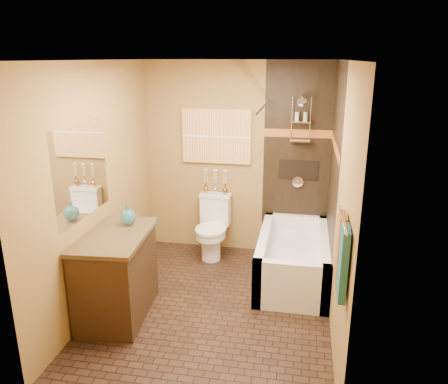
% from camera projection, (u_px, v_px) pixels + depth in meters
% --- Properties ---
extents(floor, '(3.00, 3.00, 0.00)m').
position_uv_depth(floor, '(214.00, 305.00, 4.64)').
color(floor, black).
rests_on(floor, ground).
extents(wall_left, '(0.02, 3.00, 2.50)m').
position_uv_depth(wall_left, '(99.00, 187.00, 4.48)').
color(wall_left, olive).
rests_on(wall_left, floor).
extents(wall_right, '(0.02, 3.00, 2.50)m').
position_uv_depth(wall_right, '(339.00, 200.00, 4.06)').
color(wall_right, olive).
rests_on(wall_right, floor).
extents(wall_back, '(2.40, 0.02, 2.50)m').
position_uv_depth(wall_back, '(237.00, 160.00, 5.68)').
color(wall_back, olive).
rests_on(wall_back, floor).
extents(wall_front, '(2.40, 0.02, 2.50)m').
position_uv_depth(wall_front, '(165.00, 261.00, 2.86)').
color(wall_front, olive).
rests_on(wall_front, floor).
extents(ceiling, '(3.00, 3.00, 0.00)m').
position_uv_depth(ceiling, '(212.00, 60.00, 3.90)').
color(ceiling, silver).
rests_on(ceiling, wall_back).
extents(alcove_tile_back, '(0.85, 0.01, 2.50)m').
position_uv_depth(alcove_tile_back, '(297.00, 162.00, 5.53)').
color(alcove_tile_back, black).
rests_on(alcove_tile_back, wall_back).
extents(alcove_tile_right, '(0.01, 1.50, 2.50)m').
position_uv_depth(alcove_tile_right, '(333.00, 179.00, 4.76)').
color(alcove_tile_right, black).
rests_on(alcove_tile_right, wall_right).
extents(mosaic_band_back, '(0.85, 0.01, 0.10)m').
position_uv_depth(mosaic_band_back, '(298.00, 133.00, 5.41)').
color(mosaic_band_back, '#95441B').
rests_on(mosaic_band_back, alcove_tile_back).
extents(mosaic_band_right, '(0.01, 1.50, 0.10)m').
position_uv_depth(mosaic_band_right, '(335.00, 146.00, 4.66)').
color(mosaic_band_right, '#95441B').
rests_on(mosaic_band_right, alcove_tile_right).
extents(alcove_niche, '(0.50, 0.01, 0.25)m').
position_uv_depth(alcove_niche, '(298.00, 170.00, 5.55)').
color(alcove_niche, black).
rests_on(alcove_niche, alcove_tile_back).
extents(shower_fixtures, '(0.24, 0.33, 1.16)m').
position_uv_depth(shower_fixtures, '(300.00, 131.00, 5.30)').
color(shower_fixtures, silver).
rests_on(shower_fixtures, floor).
extents(curtain_rod, '(0.03, 1.55, 0.03)m').
position_uv_depth(curtain_rod, '(263.00, 106.00, 4.67)').
color(curtain_rod, silver).
rests_on(curtain_rod, wall_back).
extents(towel_bar, '(0.02, 0.55, 0.02)m').
position_uv_depth(towel_bar, '(343.00, 219.00, 3.02)').
color(towel_bar, silver).
rests_on(towel_bar, wall_right).
extents(towel_teal, '(0.05, 0.22, 0.52)m').
position_uv_depth(towel_teal, '(343.00, 263.00, 2.98)').
color(towel_teal, '#1C4E5F').
rests_on(towel_teal, towel_bar).
extents(towel_rust, '(0.05, 0.22, 0.52)m').
position_uv_depth(towel_rust, '(341.00, 248.00, 3.22)').
color(towel_rust, brown).
rests_on(towel_rust, towel_bar).
extents(sunset_painting, '(0.90, 0.04, 0.70)m').
position_uv_depth(sunset_painting, '(216.00, 136.00, 5.61)').
color(sunset_painting, orange).
rests_on(sunset_painting, wall_back).
extents(vanity_mirror, '(0.01, 1.00, 0.90)m').
position_uv_depth(vanity_mirror, '(82.00, 171.00, 4.10)').
color(vanity_mirror, white).
rests_on(vanity_mirror, wall_left).
extents(bathtub, '(0.80, 1.50, 0.55)m').
position_uv_depth(bathtub, '(293.00, 262.00, 5.14)').
color(bathtub, white).
rests_on(bathtub, floor).
extents(toilet, '(0.41, 0.61, 0.80)m').
position_uv_depth(toilet, '(213.00, 227.00, 5.70)').
color(toilet, white).
rests_on(toilet, floor).
extents(vanity, '(0.69, 1.05, 0.88)m').
position_uv_depth(vanity, '(116.00, 275.00, 4.36)').
color(vanity, black).
rests_on(vanity, floor).
extents(teal_bottle, '(0.22, 0.22, 0.26)m').
position_uv_depth(teal_bottle, '(128.00, 215.00, 4.44)').
color(teal_bottle, '#29727D').
rests_on(teal_bottle, vanity).
extents(bud_vases, '(0.33, 0.07, 0.32)m').
position_uv_depth(bud_vases, '(215.00, 181.00, 5.70)').
color(bud_vases, '#CE8B40').
rests_on(bud_vases, toilet).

